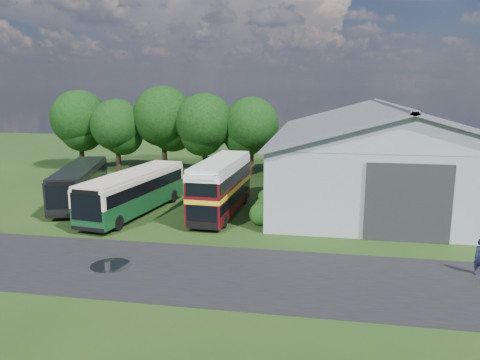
% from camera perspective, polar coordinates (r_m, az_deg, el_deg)
% --- Properties ---
extents(ground, '(120.00, 120.00, 0.00)m').
position_cam_1_polar(ground, '(28.94, -10.20, -8.23)').
color(ground, '#193410').
rests_on(ground, ground).
extents(asphalt_road, '(60.00, 8.00, 0.02)m').
position_cam_1_polar(asphalt_road, '(25.39, -6.09, -11.00)').
color(asphalt_road, black).
rests_on(asphalt_road, ground).
extents(puddle, '(2.20, 2.20, 0.01)m').
position_cam_1_polar(puddle, '(26.93, -15.47, -10.02)').
color(puddle, black).
rests_on(puddle, ground).
extents(storage_shed, '(18.80, 24.80, 8.15)m').
position_cam_1_polar(storage_shed, '(42.17, 17.28, 3.49)').
color(storage_shed, gray).
rests_on(storage_shed, ground).
extents(tree_left_a, '(6.46, 6.46, 9.12)m').
position_cam_1_polar(tree_left_a, '(57.27, -18.99, 7.11)').
color(tree_left_a, black).
rests_on(tree_left_a, ground).
extents(tree_left_b, '(5.78, 5.78, 8.16)m').
position_cam_1_polar(tree_left_b, '(54.17, -14.79, 6.47)').
color(tree_left_b, black).
rests_on(tree_left_b, ground).
extents(tree_mid, '(6.80, 6.80, 9.60)m').
position_cam_1_polar(tree_mid, '(53.42, -9.34, 7.64)').
color(tree_mid, black).
rests_on(tree_mid, ground).
extents(tree_right_a, '(6.26, 6.26, 8.83)m').
position_cam_1_polar(tree_right_a, '(51.05, -4.35, 7.02)').
color(tree_right_a, black).
rests_on(tree_right_a, ground).
extents(tree_right_b, '(5.98, 5.98, 8.45)m').
position_cam_1_polar(tree_right_b, '(50.85, 1.38, 6.75)').
color(tree_right_b, black).
rests_on(tree_right_b, ground).
extents(shrub_front, '(1.70, 1.70, 1.70)m').
position_cam_1_polar(shrub_front, '(33.20, 2.60, -5.45)').
color(shrub_front, '#194714').
rests_on(shrub_front, ground).
extents(shrub_mid, '(1.60, 1.60, 1.60)m').
position_cam_1_polar(shrub_mid, '(35.10, 3.03, -4.51)').
color(shrub_mid, '#194714').
rests_on(shrub_mid, ground).
extents(shrub_back, '(1.80, 1.80, 1.80)m').
position_cam_1_polar(shrub_back, '(37.01, 3.41, -3.66)').
color(shrub_back, '#194714').
rests_on(shrub_back, ground).
extents(bus_green_single, '(4.41, 11.93, 3.21)m').
position_cam_1_polar(bus_green_single, '(36.45, -12.80, -1.40)').
color(bus_green_single, black).
rests_on(bus_green_single, ground).
extents(bus_maroon_double, '(2.96, 9.91, 4.22)m').
position_cam_1_polar(bus_maroon_double, '(35.33, -2.33, -0.87)').
color(bus_maroon_double, black).
rests_on(bus_maroon_double, ground).
extents(bus_dark_single, '(5.64, 11.52, 3.10)m').
position_cam_1_polar(bus_dark_single, '(40.91, -18.94, -0.43)').
color(bus_dark_single, black).
rests_on(bus_dark_single, ground).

